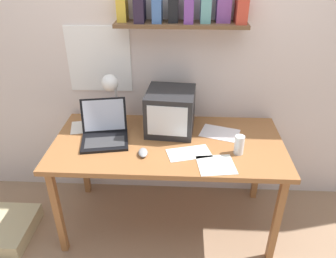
{
  "coord_description": "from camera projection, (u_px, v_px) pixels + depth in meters",
  "views": [
    {
      "loc": [
        0.09,
        -1.92,
        1.95
      ],
      "look_at": [
        0.0,
        0.0,
        0.85
      ],
      "focal_mm": 35.0,
      "sensor_mm": 36.0,
      "label": 1
    }
  ],
  "objects": [
    {
      "name": "open_notebook",
      "position": [
        220.0,
        133.0,
        2.36
      ],
      "size": [
        0.31,
        0.26,
        0.0
      ],
      "rotation": [
        0.0,
        0.0,
        -0.31
      ],
      "color": "white",
      "rests_on": "corner_desk"
    },
    {
      "name": "printed_handout",
      "position": [
        88.0,
        127.0,
        2.44
      ],
      "size": [
        0.28,
        0.24,
        0.0
      ],
      "rotation": [
        0.0,
        0.0,
        0.24
      ],
      "color": "silver",
      "rests_on": "corner_desk"
    },
    {
      "name": "computer_mouse",
      "position": [
        143.0,
        153.0,
        2.12
      ],
      "size": [
        0.07,
        0.11,
        0.03
      ],
      "rotation": [
        0.0,
        0.0,
        0.13
      ],
      "color": "gray",
      "rests_on": "corner_desk"
    },
    {
      "name": "loose_paper_near_monitor",
      "position": [
        189.0,
        153.0,
        2.14
      ],
      "size": [
        0.31,
        0.22,
        0.0
      ],
      "rotation": [
        0.0,
        0.0,
        0.28
      ],
      "color": "silver",
      "rests_on": "corner_desk"
    },
    {
      "name": "floor_cushion",
      "position": [
        2.0,
        229.0,
        2.48
      ],
      "size": [
        0.45,
        0.45,
        0.12
      ],
      "color": "tan",
      "rests_on": "ground_plane"
    },
    {
      "name": "loose_paper_near_laptop",
      "position": [
        216.0,
        165.0,
        2.02
      ],
      "size": [
        0.25,
        0.24,
        0.0
      ],
      "rotation": [
        0.0,
        0.0,
        0.14
      ],
      "color": "silver",
      "rests_on": "corner_desk"
    },
    {
      "name": "back_wall",
      "position": [
        171.0,
        44.0,
        2.37
      ],
      "size": [
        5.6,
        0.24,
        2.6
      ],
      "color": "silver",
      "rests_on": "ground_plane"
    },
    {
      "name": "crt_monitor",
      "position": [
        170.0,
        111.0,
        2.33
      ],
      "size": [
        0.36,
        0.37,
        0.3
      ],
      "rotation": [
        0.0,
        0.0,
        -0.09
      ],
      "color": "#232326",
      "rests_on": "corner_desk"
    },
    {
      "name": "ground_plane",
      "position": [
        168.0,
        220.0,
        2.64
      ],
      "size": [
        12.0,
        12.0,
        0.0
      ],
      "primitive_type": "plane",
      "color": "#99785D"
    },
    {
      "name": "corner_desk",
      "position": [
        168.0,
        149.0,
        2.3
      ],
      "size": [
        1.59,
        0.77,
        0.75
      ],
      "color": "#9A6135",
      "rests_on": "ground_plane"
    },
    {
      "name": "desk_lamp",
      "position": [
        111.0,
        87.0,
        2.32
      ],
      "size": [
        0.14,
        0.18,
        0.4
      ],
      "rotation": [
        0.0,
        0.0,
        -0.32
      ],
      "color": "white",
      "rests_on": "corner_desk"
    },
    {
      "name": "juice_glass",
      "position": [
        239.0,
        146.0,
        2.11
      ],
      "size": [
        0.06,
        0.06,
        0.13
      ],
      "color": "white",
      "rests_on": "corner_desk"
    },
    {
      "name": "laptop",
      "position": [
        104.0,
        130.0,
        2.27
      ],
      "size": [
        0.37,
        0.36,
        0.26
      ],
      "rotation": [
        0.0,
        0.0,
        0.18
      ],
      "color": "black",
      "rests_on": "corner_desk"
    }
  ]
}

